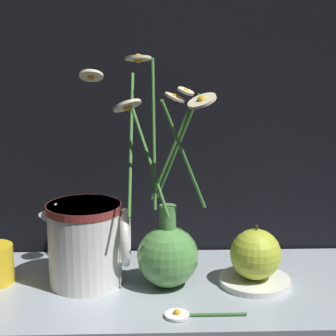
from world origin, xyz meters
TOP-DOWN VIEW (x-y plane):
  - ground_plane at (0.00, 0.00)m, footprint 6.00×6.00m
  - shelf at (0.00, 0.00)m, footprint 0.75×0.30m
  - vase_with_flowers at (-0.00, -0.00)m, footprint 0.20×0.18m
  - ceramic_pitcher at (-0.13, 0.01)m, footprint 0.14×0.12m
  - saucer_plate at (0.14, -0.00)m, footprint 0.12×0.12m
  - orange_fruit at (0.14, -0.00)m, footprint 0.08×0.08m
  - loose_daisy at (0.02, -0.11)m, footprint 0.12×0.04m

SIDE VIEW (x-z plane):
  - ground_plane at x=0.00m, z-range 0.00..0.00m
  - shelf at x=0.00m, z-range 0.00..0.01m
  - loose_daisy at x=0.02m, z-range 0.01..0.02m
  - saucer_plate at x=0.14m, z-range 0.01..0.02m
  - orange_fruit at x=0.14m, z-range 0.02..0.11m
  - vase_with_flowers at x=0.00m, z-range -0.10..0.26m
  - ceramic_pitcher at x=-0.13m, z-range 0.01..0.16m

